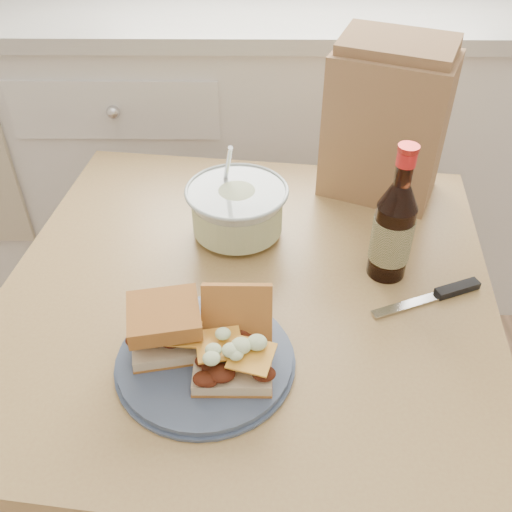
{
  "coord_description": "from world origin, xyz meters",
  "views": [
    {
      "loc": [
        -0.11,
        0.01,
        1.4
      ],
      "look_at": [
        -0.12,
        0.74,
        0.8
      ],
      "focal_mm": 40.0,
      "sensor_mm": 36.0,
      "label": 1
    }
  ],
  "objects_px": {
    "paper_bag": "(386,127)",
    "dining_table": "(248,326)",
    "plate": "(205,360)",
    "coleslaw_bowl": "(237,212)",
    "beer_bottle": "(393,229)"
  },
  "relations": [
    {
      "from": "paper_bag",
      "to": "dining_table",
      "type": "bearing_deg",
      "value": -108.1
    },
    {
      "from": "plate",
      "to": "coleslaw_bowl",
      "type": "relative_size",
      "value": 1.35
    },
    {
      "from": "coleslaw_bowl",
      "to": "dining_table",
      "type": "bearing_deg",
      "value": -81.69
    },
    {
      "from": "plate",
      "to": "paper_bag",
      "type": "xyz_separation_m",
      "value": [
        0.34,
        0.5,
        0.14
      ]
    },
    {
      "from": "plate",
      "to": "coleslaw_bowl",
      "type": "distance_m",
      "value": 0.34
    },
    {
      "from": "coleslaw_bowl",
      "to": "beer_bottle",
      "type": "distance_m",
      "value": 0.3
    },
    {
      "from": "coleslaw_bowl",
      "to": "paper_bag",
      "type": "distance_m",
      "value": 0.35
    },
    {
      "from": "plate",
      "to": "beer_bottle",
      "type": "xyz_separation_m",
      "value": [
        0.31,
        0.22,
        0.09
      ]
    },
    {
      "from": "beer_bottle",
      "to": "paper_bag",
      "type": "xyz_separation_m",
      "value": [
        0.02,
        0.28,
        0.05
      ]
    },
    {
      "from": "dining_table",
      "to": "coleslaw_bowl",
      "type": "relative_size",
      "value": 4.86
    },
    {
      "from": "paper_bag",
      "to": "plate",
      "type": "bearing_deg",
      "value": -101.0
    },
    {
      "from": "plate",
      "to": "paper_bag",
      "type": "relative_size",
      "value": 0.89
    },
    {
      "from": "beer_bottle",
      "to": "paper_bag",
      "type": "distance_m",
      "value": 0.28
    },
    {
      "from": "dining_table",
      "to": "coleslaw_bowl",
      "type": "distance_m",
      "value": 0.22
    },
    {
      "from": "dining_table",
      "to": "plate",
      "type": "distance_m",
      "value": 0.22
    }
  ]
}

